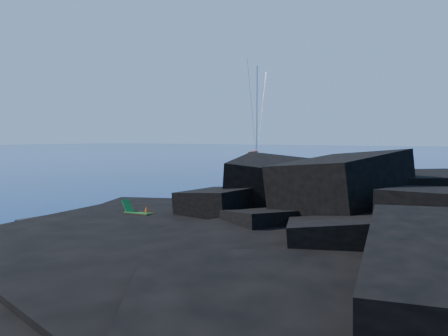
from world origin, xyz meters
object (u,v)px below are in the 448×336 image
Objects in this scene: sunbather at (119,223)px; marker_cone at (146,212)px; sailboat at (256,169)px; deck_chair at (139,209)px.

marker_cone is at bearing 104.84° from sunbather.
sunbather is at bearing -81.23° from marker_cone.
sailboat is 38.71m from sunbather.
deck_chair is at bearing -85.34° from sailboat.
sailboat is 36.61m from marker_cone.
sunbather is 2.14m from marker_cone.
sunbather is (0.33, -1.58, -0.34)m from deck_chair.
deck_chair is 1.65m from sunbather.
sailboat is at bearing 109.08° from marker_cone.
sailboat is 37.11m from deck_chair.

